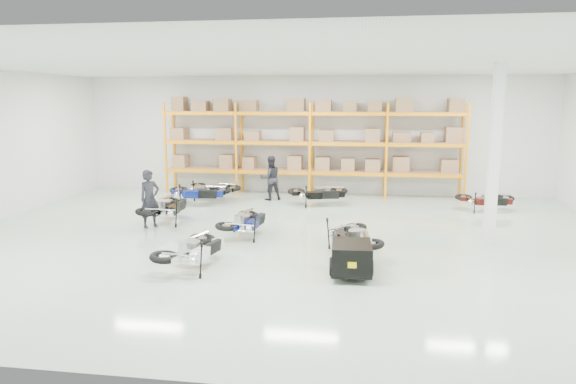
% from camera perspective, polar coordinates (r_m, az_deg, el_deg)
% --- Properties ---
extents(room, '(18.00, 18.00, 18.00)m').
position_cam_1_polar(room, '(13.09, -0.28, 4.25)').
color(room, '#A5B7A8').
rests_on(room, ground).
extents(pallet_rack, '(11.28, 0.98, 3.62)m').
position_cam_1_polar(pallet_rack, '(19.46, 2.58, 6.23)').
color(pallet_rack, orange).
rests_on(pallet_rack, ground).
extents(structural_column, '(0.25, 0.25, 4.50)m').
position_cam_1_polar(structural_column, '(13.83, 21.94, 3.83)').
color(structural_column, white).
rests_on(structural_column, ground).
extents(moto_blue_centre, '(1.15, 1.84, 1.11)m').
position_cam_1_polar(moto_blue_centre, '(13.69, -4.79, -2.85)').
color(moto_blue_centre, '#07104F').
rests_on(moto_blue_centre, ground).
extents(moto_silver_left, '(1.27, 1.94, 1.15)m').
position_cam_1_polar(moto_silver_left, '(11.28, -10.51, -5.73)').
color(moto_silver_left, silver).
rests_on(moto_silver_left, ground).
extents(moto_black_far_left, '(0.99, 1.95, 1.25)m').
position_cam_1_polar(moto_black_far_left, '(15.64, -13.41, -1.20)').
color(moto_black_far_left, black).
rests_on(moto_black_far_left, ground).
extents(moto_touring_right, '(1.32, 1.97, 1.17)m').
position_cam_1_polar(moto_touring_right, '(12.19, 7.25, -4.41)').
color(moto_touring_right, black).
rests_on(moto_touring_right, ground).
extents(trailer, '(0.90, 1.71, 0.71)m').
position_cam_1_polar(trailer, '(10.69, 7.05, -7.26)').
color(trailer, black).
rests_on(trailer, ground).
extents(moto_back_a, '(1.93, 1.07, 1.21)m').
position_cam_1_polar(moto_back_a, '(18.05, -9.89, 0.38)').
color(moto_back_a, navy).
rests_on(moto_back_a, ground).
extents(moto_back_b, '(1.90, 1.24, 1.13)m').
position_cam_1_polar(moto_back_b, '(18.86, -8.42, 0.73)').
color(moto_back_b, '#A3A8AC').
rests_on(moto_back_b, ground).
extents(moto_back_c, '(1.97, 1.29, 1.17)m').
position_cam_1_polar(moto_back_c, '(17.72, 3.43, 0.27)').
color(moto_back_c, black).
rests_on(moto_back_c, ground).
extents(moto_back_d, '(1.64, 0.84, 1.05)m').
position_cam_1_polar(moto_back_d, '(17.98, 21.16, -0.45)').
color(moto_back_d, '#41100D').
rests_on(moto_back_d, ground).
extents(person_left, '(0.69, 0.72, 1.66)m').
position_cam_1_polar(person_left, '(15.14, -15.11, -0.72)').
color(person_left, black).
rests_on(person_left, ground).
extents(person_back, '(0.98, 0.91, 1.60)m').
position_cam_1_polar(person_back, '(18.63, -1.97, 1.55)').
color(person_back, black).
rests_on(person_back, ground).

